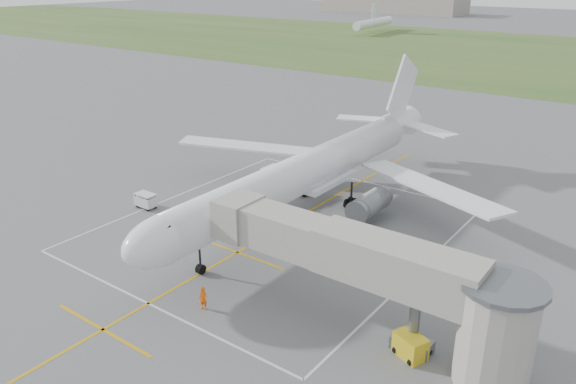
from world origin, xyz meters
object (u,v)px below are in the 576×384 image
Objects in this scene: airliner at (308,172)px; ramp_worker_wing at (249,185)px; gpu_unit at (410,346)px; jet_bridge at (384,276)px; ramp_worker_nose at (203,298)px; baggage_cart at (146,201)px.

airliner is 25.31× the size of ramp_worker_wing.
airliner reaches higher than gpu_unit.
ramp_worker_nose is (-11.91, -4.57, -3.86)m from jet_bridge.
airliner is at bearing 32.58° from baggage_cart.
airliner reaches higher than ramp_worker_nose.
ramp_worker_wing is at bearing 108.56° from ramp_worker_nose.
ramp_worker_wing is (-26.42, 15.55, 0.17)m from gpu_unit.
airliner is 19.52m from ramp_worker_nose.
ramp_worker_nose is (17.92, -9.94, 0.09)m from baggage_cart.
ramp_worker_nose is (-14.33, -3.93, 0.13)m from gpu_unit.
ramp_worker_nose is at bearing 151.00° from ramp_worker_wing.
airliner reaches higher than baggage_cart.
jet_bridge is 30.56m from baggage_cart.
baggage_cart is (-29.83, 5.37, -3.95)m from jet_bridge.
gpu_unit is (18.15, -14.89, -3.63)m from airliner.
jet_bridge is 12.67× the size of ramp_worker_wing.
baggage_cart is (-32.25, 6.01, 0.03)m from gpu_unit.
baggage_cart is (-14.11, -8.88, -3.60)m from airliner.
jet_bridge is (15.72, -14.25, 0.35)m from airliner.
baggage_cart is at bearing -167.65° from gpu_unit.
ramp_worker_wing is (-23.99, 14.91, -3.82)m from jet_bridge.
jet_bridge reaches higher than ramp_worker_wing.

